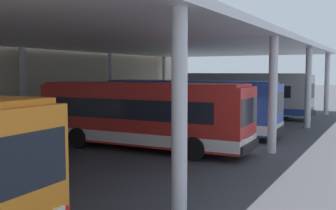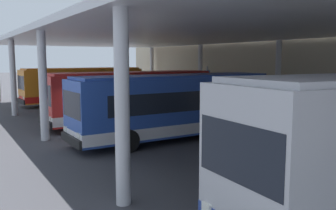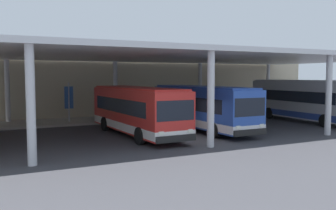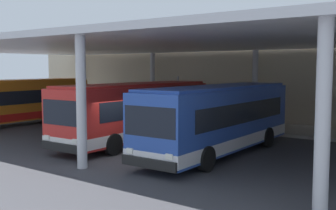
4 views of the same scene
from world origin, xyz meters
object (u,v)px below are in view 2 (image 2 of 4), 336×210
object	(u,v)px
bus_middle_bay	(176,106)
bus_second_bay	(133,97)
bus_nearest_bay	(83,85)
banner_sign	(207,84)

from	to	relation	value
bus_middle_bay	bus_second_bay	bearing A→B (deg)	179.40
bus_nearest_bay	bus_second_bay	distance (m)	11.37
bus_second_bay	bus_middle_bay	distance (m)	5.04
bus_nearest_bay	bus_middle_bay	world-z (taller)	same
bus_middle_bay	banner_sign	distance (m)	11.06
bus_second_bay	bus_middle_bay	world-z (taller)	same
bus_middle_bay	bus_nearest_bay	bearing A→B (deg)	177.61
bus_middle_bay	banner_sign	size ratio (longest dim) A/B	3.30
bus_nearest_bay	bus_second_bay	world-z (taller)	same
bus_nearest_bay	bus_middle_bay	xyz separation A→B (m)	(16.40, -0.69, 0.00)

